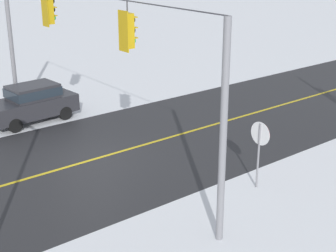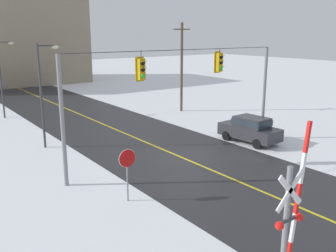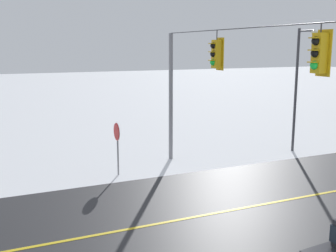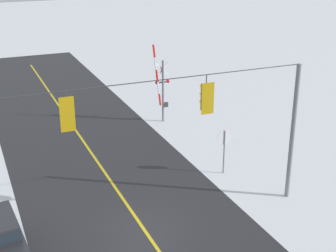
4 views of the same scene
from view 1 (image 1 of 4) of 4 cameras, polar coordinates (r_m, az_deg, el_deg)
The scene contains 4 objects.
ground_plane at distance 19.64m, azimuth -8.56°, elevation -3.81°, with size 160.00×160.00×0.00m, color white.
signal_span at distance 18.42m, azimuth -9.20°, elevation 7.84°, with size 14.20×0.47×6.22m.
stop_sign at distance 16.94m, azimuth 10.33°, elevation -1.59°, with size 0.80×0.09×2.35m.
parked_car_charcoal at distance 24.13m, azimuth -15.12°, elevation 2.67°, with size 2.06×4.30×1.74m.
Camera 1 is at (-15.72, 8.77, 7.85)m, focal length 53.97 mm.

